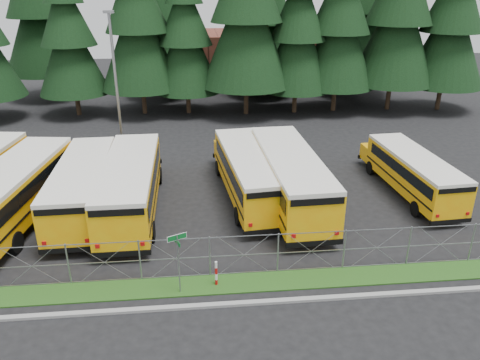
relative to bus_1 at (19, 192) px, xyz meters
name	(u,v)px	position (x,y,z in m)	size (l,w,h in m)	color
ground	(231,262)	(10.99, -5.43, -1.57)	(120.00, 120.00, 0.00)	black
curb	(237,304)	(10.99, -8.53, -1.51)	(50.00, 0.25, 0.12)	gray
grass_verge	(234,283)	(10.99, -7.13, -1.54)	(50.00, 1.40, 0.06)	#174012
chainlink_fence	(233,256)	(10.99, -6.43, -0.57)	(44.00, 0.10, 2.00)	gray
brick_building	(253,57)	(16.99, 34.57, 1.43)	(22.00, 10.00, 6.00)	brown
bus_1	(19,192)	(0.00, 0.00, 0.00)	(2.82, 11.95, 3.13)	#FF9F08
bus_2	(85,187)	(3.32, 0.58, -0.11)	(2.63, 11.14, 2.92)	#FF9F08
bus_3	(132,186)	(5.94, 0.25, -0.03)	(2.77, 11.72, 3.07)	#FF9F08
bus_5	(248,174)	(12.53, 1.43, -0.09)	(2.65, 11.24, 2.95)	#FF9F08
bus_6	(288,178)	(14.77, 0.45, 0.03)	(2.88, 12.19, 3.20)	#FF9F08
bus_east	(410,174)	(22.36, 1.01, -0.27)	(2.34, 9.89, 2.59)	#FF9F08
street_sign	(178,251)	(8.69, -7.50, 0.47)	(0.77, 0.51, 2.81)	gray
striped_bollard	(216,274)	(10.23, -7.15, -0.97)	(0.11, 0.11, 1.20)	#B20C0C
light_standard	(116,81)	(4.19, 9.41, 3.94)	(0.70, 0.35, 10.14)	gray
conifer_2	(68,38)	(-1.49, 21.09, 5.56)	(6.44, 6.44, 14.24)	black
conifer_3	(137,23)	(4.74, 21.02, 6.78)	(7.54, 7.54, 16.68)	black
conifer_4	(185,37)	(8.97, 20.83, 5.50)	(6.39, 6.39, 14.13)	black
conifer_5	(247,11)	(14.47, 19.91, 7.76)	(8.43, 8.43, 18.65)	black
conifer_6	(298,32)	(19.22, 20.04, 5.90)	(6.75, 6.75, 14.93)	black
conifer_7	(340,24)	(23.18, 20.28, 6.54)	(7.33, 7.33, 16.21)	black
conifer_8	(399,15)	(28.68, 20.24, 7.36)	(8.07, 8.07, 17.86)	black
conifer_9	(452,23)	(33.62, 19.66, 6.63)	(7.41, 7.41, 16.38)	black
conifer_10	(38,8)	(-5.92, 28.59, 7.64)	(8.33, 8.33, 18.41)	black
conifer_11	(158,16)	(6.18, 27.97, 6.86)	(7.62, 7.62, 16.85)	black
conifer_12	(266,15)	(17.34, 27.34, 6.85)	(7.61, 7.61, 16.83)	black
conifer_13	(364,3)	(27.65, 26.96, 8.02)	(8.67, 8.67, 19.17)	black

